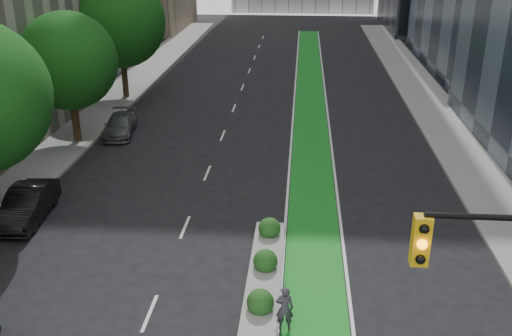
% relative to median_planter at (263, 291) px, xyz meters
% --- Properties ---
extents(sidewalk_left, '(3.60, 90.00, 0.15)m').
position_rel_median_planter_xyz_m(sidewalk_left, '(-13.00, 17.96, -0.30)').
color(sidewalk_left, gray).
rests_on(sidewalk_left, ground).
extents(sidewalk_right, '(3.60, 90.00, 0.15)m').
position_rel_median_planter_xyz_m(sidewalk_right, '(10.60, 17.96, -0.30)').
color(sidewalk_right, gray).
rests_on(sidewalk_right, ground).
extents(bike_lane_paint, '(2.20, 70.00, 0.01)m').
position_rel_median_planter_xyz_m(bike_lane_paint, '(1.80, 22.96, -0.37)').
color(bike_lane_paint, '#188521').
rests_on(bike_lane_paint, ground).
extents(tree_midfar, '(5.60, 5.60, 7.76)m').
position_rel_median_planter_xyz_m(tree_midfar, '(-12.20, 14.96, 4.57)').
color(tree_midfar, black).
rests_on(tree_midfar, ground).
extents(tree_far, '(6.60, 6.60, 9.00)m').
position_rel_median_planter_xyz_m(tree_far, '(-12.20, 24.96, 5.32)').
color(tree_far, black).
rests_on(tree_far, ground).
extents(median_planter, '(1.20, 10.26, 1.10)m').
position_rel_median_planter_xyz_m(median_planter, '(0.00, 0.00, 0.00)').
color(median_planter, gray).
rests_on(median_planter, ground).
extents(cyclist, '(0.60, 0.41, 1.58)m').
position_rel_median_planter_xyz_m(cyclist, '(0.80, -1.48, 0.42)').
color(cyclist, '#39333E').
rests_on(cyclist, ground).
extents(parked_car_left_mid, '(1.88, 4.51, 1.45)m').
position_rel_median_planter_xyz_m(parked_car_left_mid, '(-10.70, 5.15, 0.35)').
color(parked_car_left_mid, black).
rests_on(parked_car_left_mid, ground).
extents(parked_car_left_far, '(2.28, 4.46, 1.24)m').
position_rel_median_planter_xyz_m(parked_car_left_far, '(-10.12, 16.67, 0.25)').
color(parked_car_left_far, '#525456').
rests_on(parked_car_left_far, ground).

